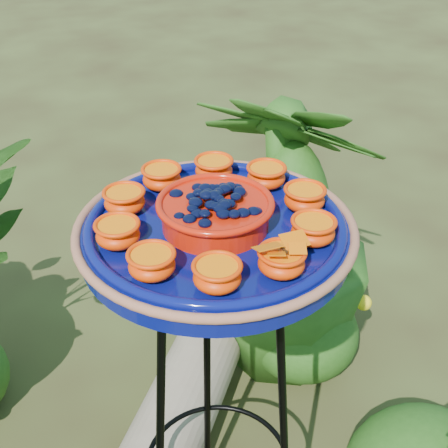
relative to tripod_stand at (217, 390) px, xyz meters
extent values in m
torus|color=black|center=(0.00, 0.00, 0.35)|extent=(0.32, 0.32, 0.02)
cylinder|color=black|center=(0.04, 0.15, -0.10)|extent=(0.04, 0.09, 0.92)
cylinder|color=black|center=(0.11, -0.10, -0.10)|extent=(0.08, 0.07, 0.92)
cylinder|color=#070D5A|center=(0.00, 0.00, 0.39)|extent=(0.57, 0.57, 0.04)
torus|color=#A7694B|center=(0.00, 0.00, 0.41)|extent=(0.49, 0.49, 0.02)
torus|color=#070D5A|center=(0.00, 0.00, 0.41)|extent=(0.45, 0.45, 0.02)
cylinder|color=red|center=(0.00, 0.00, 0.43)|extent=(0.22, 0.22, 0.05)
torus|color=red|center=(0.00, 0.00, 0.45)|extent=(0.20, 0.20, 0.01)
ellipsoid|color=black|center=(0.00, 0.00, 0.46)|extent=(0.16, 0.16, 0.03)
ellipsoid|color=#F03602|center=(0.17, -0.01, 0.43)|extent=(0.07, 0.07, 0.04)
cylinder|color=orange|center=(0.17, -0.01, 0.44)|extent=(0.07, 0.07, 0.01)
ellipsoid|color=#F03602|center=(0.14, 0.09, 0.43)|extent=(0.07, 0.07, 0.04)
cylinder|color=orange|center=(0.14, 0.09, 0.44)|extent=(0.07, 0.07, 0.01)
ellipsoid|color=#F03602|center=(0.06, 0.16, 0.43)|extent=(0.07, 0.07, 0.04)
cylinder|color=orange|center=(0.06, 0.16, 0.44)|extent=(0.07, 0.07, 0.01)
ellipsoid|color=#F03602|center=(-0.04, 0.16, 0.43)|extent=(0.07, 0.07, 0.04)
cylinder|color=orange|center=(-0.04, 0.16, 0.44)|extent=(0.07, 0.07, 0.01)
ellipsoid|color=#F03602|center=(-0.13, 0.11, 0.43)|extent=(0.07, 0.07, 0.04)
cylinder|color=orange|center=(-0.13, 0.11, 0.44)|extent=(0.07, 0.07, 0.01)
ellipsoid|color=#F03602|center=(-0.17, 0.01, 0.43)|extent=(0.07, 0.07, 0.04)
cylinder|color=orange|center=(-0.17, 0.01, 0.44)|extent=(0.07, 0.07, 0.01)
ellipsoid|color=#F03602|center=(-0.14, -0.09, 0.43)|extent=(0.07, 0.07, 0.04)
cylinder|color=orange|center=(-0.14, -0.09, 0.44)|extent=(0.07, 0.07, 0.01)
ellipsoid|color=#F03602|center=(-0.06, -0.16, 0.43)|extent=(0.07, 0.07, 0.04)
cylinder|color=orange|center=(-0.06, -0.16, 0.44)|extent=(0.07, 0.07, 0.01)
ellipsoid|color=#F03602|center=(0.04, -0.16, 0.43)|extent=(0.07, 0.07, 0.04)
cylinder|color=orange|center=(0.04, -0.16, 0.44)|extent=(0.07, 0.07, 0.01)
ellipsoid|color=#F03602|center=(0.13, -0.11, 0.43)|extent=(0.07, 0.07, 0.04)
cylinder|color=orange|center=(0.13, -0.11, 0.44)|extent=(0.07, 0.07, 0.01)
cylinder|color=black|center=(0.04, -0.16, 0.45)|extent=(0.01, 0.03, 0.00)
cube|color=orange|center=(0.02, -0.16, 0.46)|extent=(0.04, 0.03, 0.01)
cube|color=orange|center=(0.06, -0.16, 0.46)|extent=(0.04, 0.03, 0.01)
cylinder|color=gray|center=(0.00, 0.31, -0.45)|extent=(0.58, 0.63, 0.22)
imported|color=#235015|center=(0.48, 0.57, -0.08)|extent=(0.77, 0.77, 0.97)
camera|label=1|loc=(-0.34, -0.83, 0.99)|focal=50.00mm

